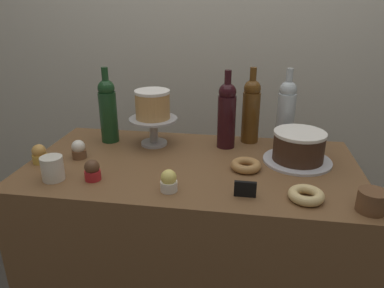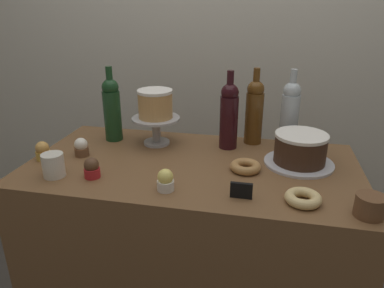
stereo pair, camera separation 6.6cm
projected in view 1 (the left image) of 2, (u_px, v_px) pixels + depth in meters
name	position (u px, v px, depth m)	size (l,w,h in m)	color
back_wall	(216.00, 37.00, 2.06)	(6.00, 0.05, 2.60)	beige
display_counter	(192.00, 260.00, 1.55)	(1.25, 0.65, 0.91)	brown
cake_stand_pedestal	(153.00, 127.00, 1.53)	(0.20, 0.20, 0.12)	#B2B2B7
white_layer_cake	(153.00, 104.00, 1.50)	(0.15, 0.15, 0.12)	tan
silver_serving_platter	(297.00, 161.00, 1.39)	(0.26, 0.26, 0.01)	silver
chocolate_round_cake	(299.00, 146.00, 1.37)	(0.19, 0.19, 0.11)	#3D2619
wine_bottle_dark_red	(227.00, 114.00, 1.49)	(0.08, 0.08, 0.33)	black
wine_bottle_amber	(251.00, 110.00, 1.54)	(0.08, 0.08, 0.33)	#5B3814
wine_bottle_green	(108.00, 110.00, 1.55)	(0.08, 0.08, 0.33)	#193D1E
wine_bottle_clear	(286.00, 111.00, 1.52)	(0.08, 0.08, 0.33)	#B2BCC1
cupcake_lemon	(169.00, 181.00, 1.17)	(0.06, 0.06, 0.07)	white
cupcake_chocolate	(92.00, 170.00, 1.24)	(0.06, 0.06, 0.07)	red
cupcake_vanilla	(79.00, 150.00, 1.42)	(0.06, 0.06, 0.07)	brown
cupcake_caramel	(39.00, 154.00, 1.37)	(0.06, 0.06, 0.07)	gold
donut_maple	(246.00, 165.00, 1.32)	(0.11, 0.11, 0.03)	#B27F47
donut_glazed	(306.00, 195.00, 1.12)	(0.11, 0.11, 0.03)	#E0C17F
cookie_stack	(372.00, 201.00, 1.06)	(0.08, 0.08, 0.07)	brown
price_sign_chalkboard	(245.00, 189.00, 1.14)	(0.07, 0.01, 0.05)	black
coffee_cup_ceramic	(53.00, 168.00, 1.24)	(0.08, 0.08, 0.08)	silver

